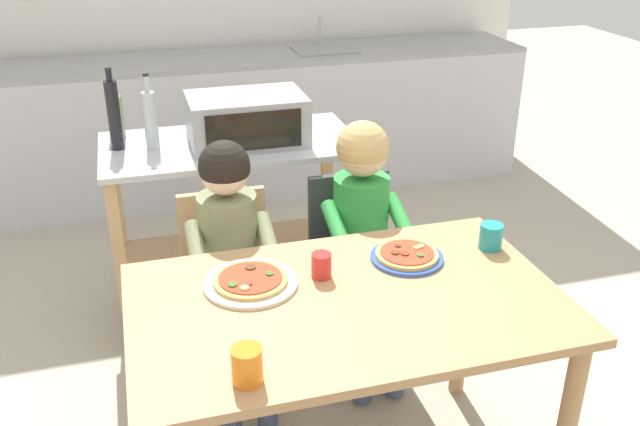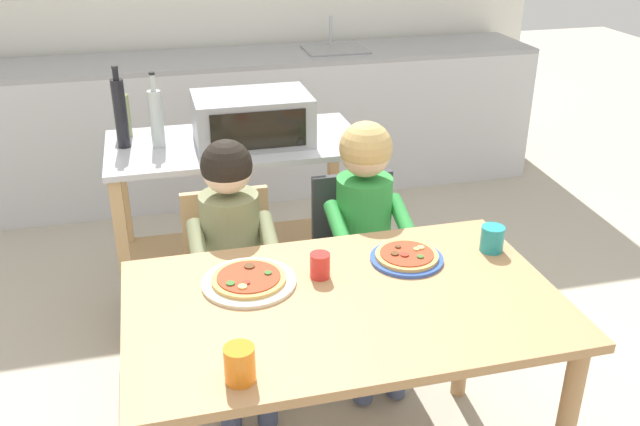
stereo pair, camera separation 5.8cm
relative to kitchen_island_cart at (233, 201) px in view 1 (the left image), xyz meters
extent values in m
plane|color=#B7AD99|center=(0.16, 0.02, -0.58)|extent=(12.12, 12.12, 0.00)
cube|color=silver|center=(0.16, 1.49, -0.14)|extent=(4.05, 0.60, 0.88)
cube|color=#9E9EA3|center=(0.16, 1.49, 0.31)|extent=(4.05, 0.60, 0.03)
cube|color=gray|center=(0.87, 1.49, 0.32)|extent=(0.40, 0.33, 0.02)
cylinder|color=#B7BABF|center=(0.87, 1.61, 0.43)|extent=(0.02, 0.02, 0.20)
cube|color=#B7BABF|center=(0.00, 0.00, 0.27)|extent=(1.12, 0.59, 0.02)
cube|color=tan|center=(0.00, 0.00, -0.28)|extent=(1.03, 0.54, 0.02)
cube|color=tan|center=(-0.52, -0.25, -0.16)|extent=(0.05, 0.05, 0.84)
cube|color=tan|center=(0.52, -0.25, -0.16)|extent=(0.05, 0.05, 0.84)
cube|color=tan|center=(-0.52, 0.25, -0.16)|extent=(0.05, 0.05, 0.84)
cube|color=tan|center=(0.52, 0.25, -0.16)|extent=(0.05, 0.05, 0.84)
cube|color=#999BA0|center=(0.07, -0.03, 0.39)|extent=(0.50, 0.33, 0.21)
cube|color=black|center=(0.07, -0.19, 0.39)|extent=(0.40, 0.01, 0.16)
cylinder|color=black|center=(0.25, -0.20, 0.33)|extent=(0.02, 0.01, 0.02)
cylinder|color=olive|center=(-0.47, 0.19, 0.38)|extent=(0.07, 0.07, 0.19)
cylinder|color=olive|center=(-0.47, 0.19, 0.51)|extent=(0.03, 0.03, 0.06)
cylinder|color=black|center=(-0.47, 0.19, 0.54)|extent=(0.03, 0.03, 0.01)
cylinder|color=black|center=(-0.47, 0.04, 0.43)|extent=(0.05, 0.05, 0.30)
cylinder|color=black|center=(-0.47, 0.04, 0.60)|extent=(0.03, 0.03, 0.05)
cylinder|color=black|center=(-0.47, 0.04, 0.63)|extent=(0.03, 0.03, 0.01)
cylinder|color=#ADB7B2|center=(-0.33, 0.01, 0.41)|extent=(0.06, 0.06, 0.25)
cylinder|color=#ADB7B2|center=(-0.33, 0.01, 0.56)|extent=(0.02, 0.02, 0.07)
cylinder|color=black|center=(-0.33, 0.01, 0.60)|extent=(0.03, 0.03, 0.01)
cube|color=#AD7F51|center=(0.16, -1.19, 0.16)|extent=(1.31, 0.80, 0.03)
cylinder|color=#AD7F51|center=(-0.44, -0.85, -0.22)|extent=(0.06, 0.06, 0.73)
cylinder|color=#AD7F51|center=(0.75, -0.85, -0.22)|extent=(0.06, 0.06, 0.73)
cube|color=tan|center=(-0.11, -0.58, -0.14)|extent=(0.36, 0.36, 0.04)
cube|color=tan|center=(-0.11, -0.42, 0.05)|extent=(0.34, 0.03, 0.38)
cylinder|color=tan|center=(0.04, -0.73, -0.36)|extent=(0.03, 0.03, 0.42)
cylinder|color=tan|center=(-0.26, -0.73, -0.36)|extent=(0.03, 0.03, 0.42)
cylinder|color=tan|center=(0.04, -0.43, -0.36)|extent=(0.03, 0.03, 0.42)
cylinder|color=tan|center=(-0.26, -0.43, -0.36)|extent=(0.03, 0.03, 0.42)
cube|color=#333338|center=(0.43, -0.54, -0.14)|extent=(0.36, 0.36, 0.04)
cube|color=#333338|center=(0.43, -0.38, 0.05)|extent=(0.34, 0.03, 0.38)
cylinder|color=#333338|center=(0.58, -0.69, -0.36)|extent=(0.03, 0.03, 0.42)
cylinder|color=#333338|center=(0.28, -0.69, -0.36)|extent=(0.03, 0.03, 0.42)
cylinder|color=#333338|center=(0.58, -0.39, -0.36)|extent=(0.03, 0.03, 0.42)
cylinder|color=#333338|center=(0.28, -0.39, -0.36)|extent=(0.03, 0.03, 0.42)
cube|color=#424C6B|center=(-0.04, -0.72, -0.10)|extent=(0.10, 0.30, 0.10)
cylinder|color=#424C6B|center=(-0.04, -0.85, -0.34)|extent=(0.08, 0.08, 0.44)
cube|color=#424C6B|center=(-0.18, -0.72, -0.10)|extent=(0.10, 0.30, 0.10)
cylinder|color=#424C6B|center=(-0.18, -0.85, -0.34)|extent=(0.08, 0.08, 0.44)
cylinder|color=#7A7F56|center=(0.02, -0.68, 0.13)|extent=(0.06, 0.26, 0.15)
cylinder|color=#7A7F56|center=(-0.24, -0.68, 0.13)|extent=(0.06, 0.26, 0.15)
cylinder|color=#7A7F56|center=(-0.11, -0.58, 0.09)|extent=(0.22, 0.22, 0.39)
sphere|color=beige|center=(-0.11, -0.58, 0.39)|extent=(0.18, 0.18, 0.18)
sphere|color=black|center=(-0.11, -0.58, 0.40)|extent=(0.19, 0.19, 0.19)
cube|color=#424C6B|center=(0.50, -0.68, -0.10)|extent=(0.10, 0.30, 0.10)
cylinder|color=#424C6B|center=(0.50, -0.81, -0.34)|extent=(0.08, 0.08, 0.44)
cube|color=#424C6B|center=(0.36, -0.68, -0.10)|extent=(0.10, 0.30, 0.10)
cylinder|color=#424C6B|center=(0.36, -0.81, -0.34)|extent=(0.08, 0.08, 0.44)
cylinder|color=green|center=(0.56, -0.64, 0.13)|extent=(0.06, 0.26, 0.15)
cylinder|color=green|center=(0.30, -0.64, 0.13)|extent=(0.06, 0.26, 0.15)
cylinder|color=green|center=(0.43, -0.54, 0.09)|extent=(0.22, 0.22, 0.39)
sphere|color=beige|center=(0.43, -0.54, 0.39)|extent=(0.19, 0.19, 0.19)
sphere|color=tan|center=(0.43, -0.54, 0.41)|extent=(0.20, 0.20, 0.20)
cylinder|color=beige|center=(-0.11, -1.03, 0.18)|extent=(0.30, 0.30, 0.01)
cylinder|color=tan|center=(-0.11, -1.03, 0.19)|extent=(0.23, 0.23, 0.01)
cylinder|color=#B23D23|center=(-0.11, -1.03, 0.20)|extent=(0.20, 0.20, 0.00)
cylinder|color=maroon|center=(-0.12, -1.07, 0.21)|extent=(0.02, 0.02, 0.01)
cylinder|color=#386628|center=(-0.05, -1.03, 0.21)|extent=(0.02, 0.02, 0.01)
cylinder|color=#386628|center=(-0.17, -1.06, 0.21)|extent=(0.03, 0.03, 0.01)
cylinder|color=#DBC666|center=(-0.14, -1.09, 0.21)|extent=(0.03, 0.03, 0.01)
cylinder|color=#563319|center=(-0.10, -0.97, 0.21)|extent=(0.03, 0.03, 0.01)
cylinder|color=#3356B7|center=(0.43, -1.01, 0.18)|extent=(0.24, 0.24, 0.01)
cylinder|color=tan|center=(0.43, -1.01, 0.19)|extent=(0.21, 0.21, 0.01)
cylinder|color=#B23D23|center=(0.43, -1.01, 0.20)|extent=(0.18, 0.18, 0.00)
cylinder|color=#DBC666|center=(0.46, -1.00, 0.21)|extent=(0.02, 0.02, 0.01)
cylinder|color=#563319|center=(0.41, -0.97, 0.21)|extent=(0.02, 0.02, 0.01)
cylinder|color=maroon|center=(0.41, -1.02, 0.21)|extent=(0.03, 0.03, 0.01)
cylinder|color=#563319|center=(0.38, -1.01, 0.21)|extent=(0.03, 0.03, 0.01)
cylinder|color=#DBC666|center=(0.48, -0.99, 0.21)|extent=(0.02, 0.02, 0.01)
cylinder|color=#386628|center=(0.46, -1.05, 0.21)|extent=(0.02, 0.02, 0.01)
cylinder|color=red|center=(0.12, -1.04, 0.22)|extent=(0.06, 0.06, 0.08)
cylinder|color=teal|center=(0.73, -1.02, 0.22)|extent=(0.08, 0.08, 0.09)
cylinder|color=orange|center=(-0.20, -1.49, 0.22)|extent=(0.08, 0.08, 0.10)
camera|label=1|loc=(-0.41, -2.88, 1.31)|focal=38.84mm
camera|label=2|loc=(-0.35, -2.89, 1.31)|focal=38.84mm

